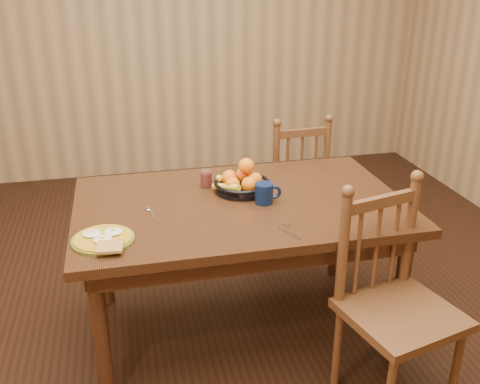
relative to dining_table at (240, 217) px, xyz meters
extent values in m
cube|color=black|center=(0.00, 0.00, -0.67)|extent=(4.50, 5.00, 0.01)
cube|color=olive|center=(0.00, 2.50, 0.68)|extent=(4.50, 0.01, 2.70)
cube|color=black|center=(0.00, 0.00, 0.06)|extent=(1.60, 1.00, 0.04)
cube|color=black|center=(0.00, 0.42, -0.01)|extent=(1.40, 0.04, 0.10)
cube|color=black|center=(0.00, -0.42, -0.01)|extent=(1.40, 0.04, 0.10)
cube|color=black|center=(0.72, 0.00, -0.01)|extent=(0.04, 0.84, 0.10)
cube|color=black|center=(-0.72, 0.00, -0.01)|extent=(0.04, 0.84, 0.10)
cylinder|color=black|center=(-0.70, -0.40, -0.31)|extent=(0.07, 0.07, 0.70)
cylinder|color=black|center=(0.70, -0.40, -0.31)|extent=(0.07, 0.07, 0.70)
cylinder|color=black|center=(-0.70, 0.40, -0.31)|extent=(0.07, 0.07, 0.70)
cylinder|color=black|center=(0.70, 0.40, -0.31)|extent=(0.07, 0.07, 0.70)
cube|color=#4F2A17|center=(0.55, 0.88, -0.23)|extent=(0.45, 0.43, 0.04)
cylinder|color=#4F2A17|center=(0.71, 1.05, -0.46)|extent=(0.03, 0.03, 0.41)
cylinder|color=#4F2A17|center=(0.37, 1.03, -0.46)|extent=(0.03, 0.03, 0.41)
cylinder|color=#4F2A17|center=(0.73, 0.73, -0.46)|extent=(0.03, 0.03, 0.41)
cylinder|color=#4F2A17|center=(0.39, 0.71, -0.46)|extent=(0.03, 0.03, 0.41)
cylinder|color=#4F2A17|center=(0.73, 0.71, 0.02)|extent=(0.04, 0.04, 0.50)
cylinder|color=#4F2A17|center=(0.39, 0.69, 0.02)|extent=(0.04, 0.04, 0.50)
cylinder|color=#4F2A17|center=(0.56, 0.70, -0.03)|extent=(0.02, 0.02, 0.39)
cube|color=#4F2A17|center=(0.56, 0.70, 0.19)|extent=(0.35, 0.05, 0.05)
cube|color=#4F2A17|center=(0.55, -0.66, -0.21)|extent=(0.54, 0.52, 0.04)
cylinder|color=#4F2A17|center=(0.77, -0.79, -0.45)|extent=(0.04, 0.04, 0.44)
cylinder|color=#4F2A17|center=(0.33, -0.54, -0.45)|extent=(0.04, 0.04, 0.44)
cylinder|color=#4F2A17|center=(0.69, -0.45, -0.45)|extent=(0.04, 0.04, 0.44)
cylinder|color=#4F2A17|center=(0.33, -0.52, 0.06)|extent=(0.04, 0.04, 0.53)
cylinder|color=#4F2A17|center=(0.68, -0.43, 0.06)|extent=(0.04, 0.04, 0.53)
cylinder|color=#4F2A17|center=(0.50, -0.47, 0.01)|extent=(0.02, 0.02, 0.41)
cube|color=#4F2A17|center=(0.50, -0.47, 0.24)|extent=(0.36, 0.12, 0.05)
cylinder|color=#59601E|center=(-0.65, -0.27, 0.09)|extent=(0.26, 0.26, 0.01)
cylinder|color=#B38316|center=(-0.65, -0.27, 0.10)|extent=(0.24, 0.24, 0.01)
ellipsoid|color=silver|center=(-0.70, -0.23, 0.11)|extent=(0.08, 0.08, 0.01)
cube|color=#F2E08C|center=(-0.70, -0.23, 0.12)|extent=(0.02, 0.02, 0.01)
ellipsoid|color=silver|center=(-0.61, -0.24, 0.11)|extent=(0.08, 0.08, 0.01)
cube|color=#F2E08C|center=(-0.61, -0.24, 0.12)|extent=(0.02, 0.02, 0.01)
ellipsoid|color=silver|center=(-0.65, -0.30, 0.11)|extent=(0.08, 0.08, 0.01)
cube|color=#F2E08C|center=(-0.65, -0.30, 0.12)|extent=(0.02, 0.02, 0.01)
cube|color=brown|center=(-0.62, -0.37, 0.11)|extent=(0.12, 0.11, 0.01)
cube|color=silver|center=(0.13, -0.38, 0.09)|extent=(0.07, 0.14, 0.00)
cube|color=silver|center=(0.14, -0.29, 0.09)|extent=(0.04, 0.05, 0.00)
cube|color=silver|center=(-0.43, -0.07, 0.09)|extent=(0.02, 0.12, 0.00)
ellipsoid|color=silver|center=(-0.45, 0.01, 0.09)|extent=(0.03, 0.04, 0.01)
cylinder|color=#091533|center=(0.11, -0.04, 0.13)|extent=(0.09, 0.09, 0.10)
torus|color=#091533|center=(0.16, -0.04, 0.13)|extent=(0.07, 0.02, 0.07)
cylinder|color=black|center=(0.11, -0.04, 0.18)|extent=(0.08, 0.08, 0.00)
cylinder|color=silver|center=(-0.13, 0.23, 0.13)|extent=(0.06, 0.06, 0.09)
cylinder|color=maroon|center=(-0.13, 0.23, 0.12)|extent=(0.05, 0.05, 0.07)
cylinder|color=black|center=(0.04, 0.13, 0.09)|extent=(0.28, 0.28, 0.02)
torus|color=black|center=(0.04, 0.13, 0.13)|extent=(0.29, 0.29, 0.02)
cylinder|color=black|center=(0.04, 0.13, 0.09)|extent=(0.10, 0.10, 0.01)
sphere|color=orange|center=(0.11, 0.13, 0.14)|extent=(0.07, 0.07, 0.07)
sphere|color=orange|center=(0.06, 0.20, 0.14)|extent=(0.08, 0.08, 0.08)
sphere|color=orange|center=(-0.02, 0.17, 0.15)|extent=(0.08, 0.08, 0.08)
sphere|color=orange|center=(-0.02, 0.09, 0.14)|extent=(0.07, 0.07, 0.07)
sphere|color=orange|center=(0.06, 0.06, 0.14)|extent=(0.08, 0.08, 0.08)
sphere|color=orange|center=(0.07, 0.16, 0.21)|extent=(0.08, 0.08, 0.08)
cylinder|color=yellow|center=(-0.05, 0.09, 0.13)|extent=(0.10, 0.17, 0.07)
camera|label=1|loc=(-0.53, -2.34, 1.16)|focal=40.00mm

